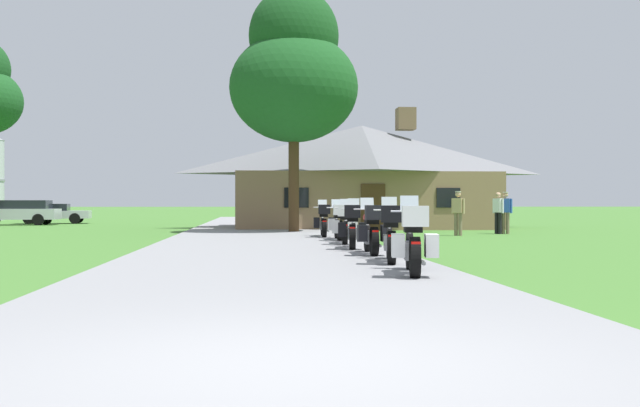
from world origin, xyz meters
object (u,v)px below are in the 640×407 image
Objects in this scene: bystander_white_shirt_near_lodge at (498,211)px; bystander_blue_shirt_beside_signpost at (505,210)px; motorcycle_yellow_second_in_row at (391,234)px; motorcycle_red_third_in_row at (372,230)px; motorcycle_orange_fourth_in_row at (353,227)px; motorcycle_orange_farthest_in_row at (324,221)px; parked_silver_sedan_far_left at (54,213)px; tree_by_lodge_front at (294,73)px; parked_silver_suv_far_left at (17,211)px; motorcycle_red_fifth_in_row at (345,225)px; bystander_tan_shirt_by_tree at (458,211)px; motorcycle_blue_nearest_to_camera at (413,241)px; motorcycle_silver_sixth_in_row at (339,223)px.

bystander_blue_shirt_beside_signpost reaches higher than bystander_white_shirt_near_lodge.
motorcycle_red_third_in_row is at bearing 99.59° from motorcycle_yellow_second_in_row.
motorcycle_orange_farthest_in_row is at bearing 99.70° from motorcycle_orange_fourth_in_row.
parked_silver_sedan_far_left is at bearing -158.46° from bystander_white_shirt_near_lodge.
tree_by_lodge_front is 2.18× the size of parked_silver_suv_far_left.
bystander_tan_shirt_by_tree is (5.07, 6.10, 0.34)m from motorcycle_red_fifth_in_row.
bystander_tan_shirt_by_tree reaches higher than motorcycle_red_fifth_in_row.
motorcycle_orange_farthest_in_row is 0.45× the size of parked_silver_suv_far_left.
motorcycle_orange_farthest_in_row is at bearing -98.07° from bystander_white_shirt_near_lodge.
motorcycle_blue_nearest_to_camera and motorcycle_yellow_second_in_row have the same top height.
motorcycle_silver_sixth_in_row is (0.11, 11.33, 0.00)m from motorcycle_blue_nearest_to_camera.
parked_silver_suv_far_left is 1.06× the size of parked_silver_sedan_far_left.
bystander_blue_shirt_beside_signpost is (7.40, 7.45, 0.34)m from motorcycle_red_fifth_in_row.
tree_by_lodge_front reaches higher than parked_silver_sedan_far_left.
bystander_blue_shirt_beside_signpost is (7.60, 3.03, 0.34)m from motorcycle_orange_farthest_in_row.
motorcycle_orange_fourth_in_row and motorcycle_silver_sixth_in_row have the same top height.
bystander_white_shirt_near_lodge reaches higher than motorcycle_yellow_second_in_row.
motorcycle_orange_farthest_in_row is at bearing 94.42° from motorcycle_red_third_in_row.
motorcycle_blue_nearest_to_camera and motorcycle_orange_fourth_in_row have the same top height.
bystander_blue_shirt_beside_signpost is at bearing 61.05° from motorcycle_orange_fourth_in_row.
parked_silver_suv_far_left is (-15.78, 17.21, 0.17)m from motorcycle_orange_farthest_in_row.
motorcycle_red_third_in_row is 15.00m from tree_by_lodge_front.
motorcycle_silver_sixth_in_row is 25.21m from parked_silver_suv_far_left.
motorcycle_orange_farthest_in_row is (-0.27, 2.24, 0.00)m from motorcycle_silver_sixth_in_row.
tree_by_lodge_front reaches higher than bystander_blue_shirt_beside_signpost.
motorcycle_red_third_in_row is 11.69m from bystander_tan_shirt_by_tree.
motorcycle_orange_farthest_in_row is 1.24× the size of bystander_blue_shirt_beside_signpost.
motorcycle_silver_sixth_in_row is at bearing 96.02° from motorcycle_red_fifth_in_row.
motorcycle_blue_nearest_to_camera is at bearing -88.29° from motorcycle_red_third_in_row.
motorcycle_red_third_in_row and motorcycle_red_fifth_in_row have the same top height.
parked_silver_suv_far_left is at bearing 134.25° from motorcycle_red_fifth_in_row.
motorcycle_orange_farthest_in_row is at bearing 60.68° from bystander_tan_shirt_by_tree.
motorcycle_red_third_in_row is at bearing -159.51° from parked_silver_sedan_far_left.
parked_silver_suv_far_left is at bearing 135.48° from motorcycle_orange_farthest_in_row.
parked_silver_suv_far_left reaches higher than parked_silver_sedan_far_left.
bystander_blue_shirt_beside_signpost reaches higher than motorcycle_yellow_second_in_row.
tree_by_lodge_front is (-6.05, 3.15, 5.69)m from bystander_tan_shirt_by_tree.
parked_silver_suv_far_left is at bearing 140.45° from tree_by_lodge_front.
motorcycle_silver_sixth_in_row is 2.26m from motorcycle_orange_farthest_in_row.
motorcycle_silver_sixth_in_row is 0.21× the size of tree_by_lodge_front.
motorcycle_silver_sixth_in_row is 1.00× the size of motorcycle_orange_farthest_in_row.
tree_by_lodge_front reaches higher than motorcycle_red_fifth_in_row.
parked_silver_suv_far_left is (-15.89, 23.87, 0.17)m from motorcycle_orange_fourth_in_row.
parked_silver_sedan_far_left is at bearing 127.47° from motorcycle_orange_fourth_in_row.
motorcycle_yellow_second_in_row is 0.45× the size of parked_silver_suv_far_left.
motorcycle_silver_sixth_in_row and motorcycle_orange_farthest_in_row have the same top height.
motorcycle_red_fifth_in_row is 7.94m from bystander_tan_shirt_by_tree.
bystander_tan_shirt_by_tree reaches higher than parked_silver_suv_far_left.
motorcycle_red_fifth_in_row is at bearing 93.43° from motorcycle_red_third_in_row.
motorcycle_yellow_second_in_row is 1.00× the size of motorcycle_red_fifth_in_row.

